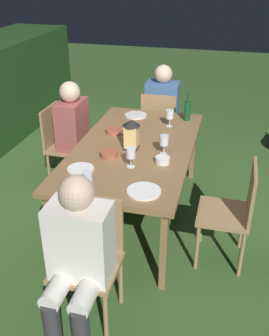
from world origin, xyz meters
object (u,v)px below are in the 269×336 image
(chair_head_near, at_px, (90,255))
(wine_glass_c, at_px, (170,115))
(person_in_cream, at_px, (77,256))
(chair_side_left_a, at_px, (233,210))
(dining_table, at_px, (134,151))
(plate_c, at_px, (144,191))
(plate_a, at_px, (136,115))
(wine_glass_b, at_px, (87,178))
(bowl_bread, at_px, (163,160))
(wine_glass_d, at_px, (131,154))
(wine_glass_a, at_px, (164,141))
(person_in_rust, at_px, (78,131))
(plate_b, at_px, (81,169))
(person_in_blue, at_px, (163,106))
(chair_head_far, at_px, (160,124))
(lantern_centerpiece, at_px, (131,133))
(green_bottle_on_table, at_px, (187,110))
(bowl_salad, at_px, (109,154))
(chair_side_right_b, at_px, (62,142))
(bowl_olives, at_px, (114,131))

(chair_head_near, height_order, wine_glass_c, wine_glass_c)
(person_in_cream, bearing_deg, chair_side_left_a, -43.07)
(dining_table, distance_m, plate_c, 0.78)
(chair_side_left_a, xyz_separation_m, plate_a, (1.17, 1.08, 0.26))
(wine_glass_b, xyz_separation_m, bowl_bread, (0.59, -0.43, -0.09))
(wine_glass_d, bearing_deg, wine_glass_a, -35.14)
(dining_table, height_order, person_in_rust, person_in_rust)
(person_in_rust, relative_size, wine_glass_b, 6.80)
(plate_a, xyz_separation_m, plate_b, (-1.28, 0.13, 0.00))
(person_in_blue, distance_m, bowl_bread, 1.69)
(chair_head_far, height_order, wine_glass_a, wine_glass_a)
(lantern_centerpiece, height_order, green_bottle_on_table, green_bottle_on_table)
(person_in_rust, height_order, plate_c, person_in_rust)
(lantern_centerpiece, relative_size, plate_b, 1.24)
(person_in_blue, relative_size, green_bottle_on_table, 3.96)
(bowl_bread, bearing_deg, green_bottle_on_table, -3.70)
(person_in_blue, height_order, wine_glass_a, person_in_blue)
(person_in_rust, bearing_deg, bowl_salad, -140.84)
(chair_head_near, bearing_deg, plate_c, -29.24)
(chair_head_far, xyz_separation_m, person_in_blue, (0.20, 0.00, 0.15))
(chair_side_right_b, bearing_deg, bowl_salad, -132.18)
(chair_side_right_b, xyz_separation_m, chair_side_left_a, (-0.86, -1.81, 0.00))
(green_bottle_on_table, xyz_separation_m, wine_glass_b, (-1.59, 0.49, 0.01))
(person_in_cream, relative_size, wine_glass_c, 6.80)
(wine_glass_a, bearing_deg, person_in_cream, 167.94)
(person_in_cream, height_order, plate_b, person_in_cream)
(dining_table, height_order, green_bottle_on_table, green_bottle_on_table)
(wine_glass_b, distance_m, plate_a, 1.59)
(chair_head_near, xyz_separation_m, person_in_rust, (1.63, 0.71, 0.15))
(chair_side_left_a, distance_m, bowl_olives, 1.38)
(green_bottle_on_table, bearing_deg, plate_b, 152.34)
(plate_c, bearing_deg, wine_glass_b, 105.56)
(person_in_blue, bearing_deg, lantern_centerpiece, 179.35)
(bowl_olives, height_order, bowl_bread, bowl_bread)
(person_in_blue, relative_size, plate_c, 4.62)
(person_in_blue, distance_m, bowl_salad, 1.66)
(chair_side_right_b, xyz_separation_m, chair_head_far, (0.77, -0.90, 0.00))
(person_in_cream, xyz_separation_m, wine_glass_d, (1.01, -0.07, 0.21))
(wine_glass_c, bearing_deg, chair_side_left_a, -144.85)
(chair_side_right_b, height_order, person_in_rust, person_in_rust)
(plate_b, bearing_deg, wine_glass_a, -52.58)
(chair_head_near, xyz_separation_m, green_bottle_on_table, (1.95, -0.37, 0.36))
(wine_glass_b, bearing_deg, dining_table, -8.44)
(lantern_centerpiece, bearing_deg, bowl_salad, 144.94)
(chair_head_near, relative_size, plate_a, 3.68)
(chair_head_far, xyz_separation_m, wine_glass_b, (-2.04, 0.13, 0.37))
(green_bottle_on_table, height_order, bowl_olives, green_bottle_on_table)
(chair_head_far, height_order, wine_glass_d, wine_glass_d)
(wine_glass_b, relative_size, plate_a, 0.72)
(chair_side_right_b, xyz_separation_m, wine_glass_b, (-1.27, -0.78, 0.37))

